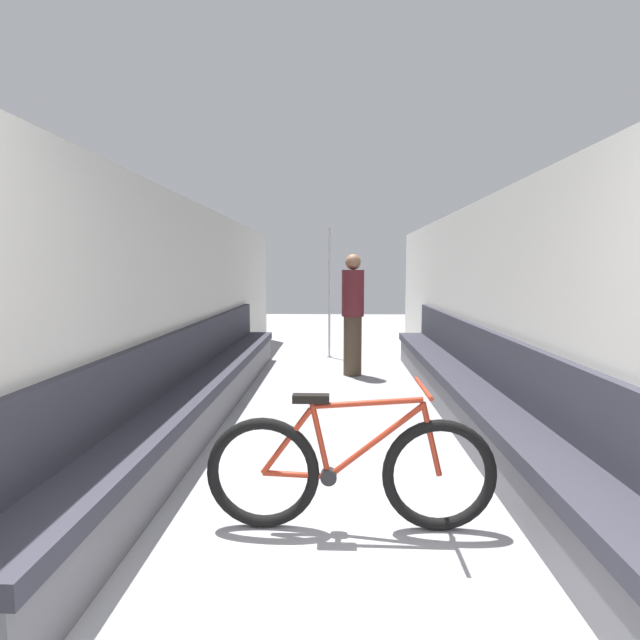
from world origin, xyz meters
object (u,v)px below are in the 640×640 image
bench_seat_row_left (205,389)px  bicycle (350,471)px  bench_seat_row_right (467,391)px  grab_pole_near (329,295)px  passenger_standing (353,313)px

bench_seat_row_left → bicycle: 2.41m
bench_seat_row_right → bicycle: (-1.15, -2.00, 0.03)m
bicycle → bench_seat_row_right: bearing=70.7°
bench_seat_row_right → bicycle: bearing=-119.9°
bicycle → grab_pole_near: grab_pole_near is taller
bench_seat_row_right → passenger_standing: passenger_standing is taller
bench_seat_row_left → bicycle: size_ratio=4.00×
bench_seat_row_right → bicycle: bench_seat_row_right is taller
passenger_standing → bicycle: bearing=-79.2°
bench_seat_row_right → bicycle: 2.31m
bicycle → passenger_standing: size_ratio=0.97×
bench_seat_row_left → bench_seat_row_right: size_ratio=1.00×
bicycle → passenger_standing: (0.14, 4.06, 0.51)m
bench_seat_row_left → passenger_standing: 2.59m
bench_seat_row_left → bench_seat_row_right: same height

